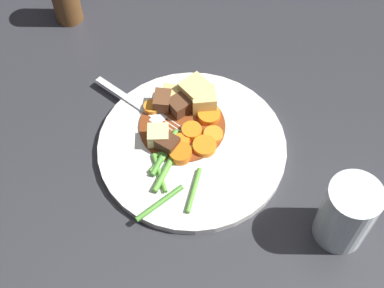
{
  "coord_description": "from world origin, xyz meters",
  "views": [
    {
      "loc": [
        -0.42,
        0.01,
        0.65
      ],
      "look_at": [
        0.0,
        0.0,
        0.01
      ],
      "focal_mm": 49.94,
      "sensor_mm": 36.0,
      "label": 1
    }
  ],
  "objects_px": {
    "carrot_slice_5": "(152,108)",
    "meat_chunk_1": "(180,106)",
    "meat_chunk_2": "(162,101)",
    "carrot_slice_1": "(180,153)",
    "dinner_plate": "(192,146)",
    "potato_chunk_3": "(172,98)",
    "carrot_slice_2": "(189,131)",
    "meat_chunk_0": "(167,144)",
    "carrot_slice_3": "(205,146)",
    "fork": "(143,109)",
    "potato_chunk_2": "(195,92)",
    "water_glass": "(347,213)",
    "carrot_slice_6": "(181,142)",
    "carrot_slice_0": "(209,116)",
    "potato_chunk_1": "(158,136)",
    "potato_chunk_0": "(204,100)",
    "carrot_slice_4": "(213,135)"
  },
  "relations": [
    {
      "from": "potato_chunk_3",
      "to": "potato_chunk_2",
      "type": "bearing_deg",
      "value": -82.73
    },
    {
      "from": "meat_chunk_0",
      "to": "carrot_slice_1",
      "type": "bearing_deg",
      "value": -127.33
    },
    {
      "from": "carrot_slice_4",
      "to": "potato_chunk_0",
      "type": "distance_m",
      "value": 0.06
    },
    {
      "from": "meat_chunk_0",
      "to": "meat_chunk_1",
      "type": "height_order",
      "value": "meat_chunk_1"
    },
    {
      "from": "meat_chunk_1",
      "to": "potato_chunk_2",
      "type": "bearing_deg",
      "value": -48.56
    },
    {
      "from": "potato_chunk_3",
      "to": "fork",
      "type": "bearing_deg",
      "value": 105.19
    },
    {
      "from": "meat_chunk_2",
      "to": "carrot_slice_1",
      "type": "bearing_deg",
      "value": -164.27
    },
    {
      "from": "potato_chunk_3",
      "to": "carrot_slice_0",
      "type": "bearing_deg",
      "value": -119.64
    },
    {
      "from": "dinner_plate",
      "to": "carrot_slice_1",
      "type": "xyz_separation_m",
      "value": [
        -0.02,
        0.02,
        0.01
      ]
    },
    {
      "from": "carrot_slice_4",
      "to": "potato_chunk_1",
      "type": "height_order",
      "value": "potato_chunk_1"
    },
    {
      "from": "potato_chunk_1",
      "to": "potato_chunk_2",
      "type": "bearing_deg",
      "value": -36.57
    },
    {
      "from": "carrot_slice_6",
      "to": "fork",
      "type": "relative_size",
      "value": 0.18
    },
    {
      "from": "water_glass",
      "to": "potato_chunk_3",
      "type": "bearing_deg",
      "value": 45.47
    },
    {
      "from": "fork",
      "to": "carrot_slice_1",
      "type": "bearing_deg",
      "value": -147.14
    },
    {
      "from": "dinner_plate",
      "to": "potato_chunk_3",
      "type": "bearing_deg",
      "value": 20.03
    },
    {
      "from": "carrot_slice_5",
      "to": "potato_chunk_0",
      "type": "xyz_separation_m",
      "value": [
        0.0,
        -0.08,
        0.01
      ]
    },
    {
      "from": "carrot_slice_1",
      "to": "carrot_slice_2",
      "type": "bearing_deg",
      "value": -18.71
    },
    {
      "from": "carrot_slice_1",
      "to": "meat_chunk_1",
      "type": "relative_size",
      "value": 1.01
    },
    {
      "from": "potato_chunk_3",
      "to": "water_glass",
      "type": "distance_m",
      "value": 0.3
    },
    {
      "from": "carrot_slice_5",
      "to": "carrot_slice_6",
      "type": "bearing_deg",
      "value": -146.19
    },
    {
      "from": "dinner_plate",
      "to": "potato_chunk_2",
      "type": "distance_m",
      "value": 0.08
    },
    {
      "from": "carrot_slice_3",
      "to": "potato_chunk_0",
      "type": "xyz_separation_m",
      "value": [
        0.07,
        -0.0,
        0.01
      ]
    },
    {
      "from": "potato_chunk_3",
      "to": "carrot_slice_3",
      "type": "bearing_deg",
      "value": -151.56
    },
    {
      "from": "carrot_slice_0",
      "to": "carrot_slice_3",
      "type": "xyz_separation_m",
      "value": [
        -0.05,
        0.01,
        -0.0
      ]
    },
    {
      "from": "carrot_slice_0",
      "to": "carrot_slice_5",
      "type": "height_order",
      "value": "carrot_slice_0"
    },
    {
      "from": "potato_chunk_1",
      "to": "meat_chunk_1",
      "type": "bearing_deg",
      "value": -30.68
    },
    {
      "from": "potato_chunk_0",
      "to": "carrot_slice_2",
      "type": "bearing_deg",
      "value": 153.98
    },
    {
      "from": "potato_chunk_2",
      "to": "meat_chunk_0",
      "type": "xyz_separation_m",
      "value": [
        -0.09,
        0.04,
        -0.01
      ]
    },
    {
      "from": "potato_chunk_1",
      "to": "meat_chunk_0",
      "type": "height_order",
      "value": "potato_chunk_1"
    },
    {
      "from": "carrot_slice_0",
      "to": "carrot_slice_6",
      "type": "relative_size",
      "value": 1.31
    },
    {
      "from": "carrot_slice_5",
      "to": "meat_chunk_1",
      "type": "bearing_deg",
      "value": -93.69
    },
    {
      "from": "dinner_plate",
      "to": "carrot_slice_0",
      "type": "relative_size",
      "value": 8.15
    },
    {
      "from": "meat_chunk_2",
      "to": "meat_chunk_0",
      "type": "bearing_deg",
      "value": -174.67
    },
    {
      "from": "carrot_slice_2",
      "to": "potato_chunk_1",
      "type": "height_order",
      "value": "potato_chunk_1"
    },
    {
      "from": "carrot_slice_2",
      "to": "carrot_slice_5",
      "type": "xyz_separation_m",
      "value": [
        0.05,
        0.05,
        -0.0
      ]
    },
    {
      "from": "carrot_slice_2",
      "to": "meat_chunk_2",
      "type": "height_order",
      "value": "meat_chunk_2"
    },
    {
      "from": "carrot_slice_2",
      "to": "carrot_slice_0",
      "type": "bearing_deg",
      "value": -47.7
    },
    {
      "from": "carrot_slice_1",
      "to": "meat_chunk_2",
      "type": "xyz_separation_m",
      "value": [
        0.09,
        0.02,
        0.01
      ]
    },
    {
      "from": "carrot_slice_4",
      "to": "meat_chunk_2",
      "type": "distance_m",
      "value": 0.09
    },
    {
      "from": "dinner_plate",
      "to": "potato_chunk_0",
      "type": "relative_size",
      "value": 7.72
    },
    {
      "from": "carrot_slice_5",
      "to": "meat_chunk_0",
      "type": "bearing_deg",
      "value": -161.59
    },
    {
      "from": "carrot_slice_1",
      "to": "potato_chunk_3",
      "type": "relative_size",
      "value": 0.97
    },
    {
      "from": "potato_chunk_0",
      "to": "meat_chunk_2",
      "type": "height_order",
      "value": "potato_chunk_0"
    },
    {
      "from": "carrot_slice_4",
      "to": "carrot_slice_0",
      "type": "bearing_deg",
      "value": 7.91
    },
    {
      "from": "carrot_slice_3",
      "to": "fork",
      "type": "bearing_deg",
      "value": 51.08
    },
    {
      "from": "carrot_slice_5",
      "to": "potato_chunk_3",
      "type": "xyz_separation_m",
      "value": [
        0.01,
        -0.03,
        0.01
      ]
    },
    {
      "from": "potato_chunk_0",
      "to": "meat_chunk_1",
      "type": "height_order",
      "value": "potato_chunk_0"
    },
    {
      "from": "carrot_slice_3",
      "to": "carrot_slice_0",
      "type": "bearing_deg",
      "value": -9.43
    },
    {
      "from": "carrot_slice_0",
      "to": "carrot_slice_3",
      "type": "bearing_deg",
      "value": 170.57
    },
    {
      "from": "carrot_slice_5",
      "to": "carrot_slice_0",
      "type": "bearing_deg",
      "value": -101.79
    }
  ]
}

